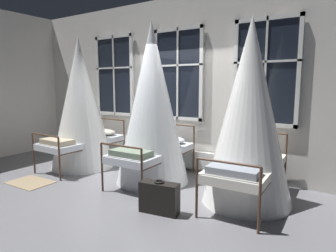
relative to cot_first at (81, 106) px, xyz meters
The scene contains 8 objects.
ground 2.28m from the cot_first, ahead, with size 20.95×20.95×0.00m, color slate.
back_wall_with_windows 2.19m from the cot_first, 32.01° to the left, with size 8.41×0.10×3.58m, color silver.
window_bank 2.09m from the cot_first, 29.25° to the left, with size 4.73×0.10×2.88m.
cot_first is the anchor object (origin of this frame).
cot_second 1.86m from the cot_first, ahead, with size 1.35×1.84×2.92m.
cot_third 3.65m from the cot_first, ahead, with size 1.35×1.85×2.78m.
rug_first 1.86m from the cot_first, 88.51° to the right, with size 0.80×0.56×0.01m, color #8E7A5B.
suitcase_dark 3.15m from the cot_first, 20.56° to the right, with size 0.58×0.29×0.47m.
Camera 1 is at (3.13, -3.99, 1.80)m, focal length 30.99 mm.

